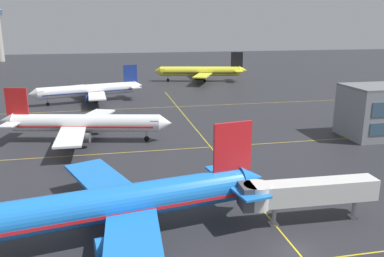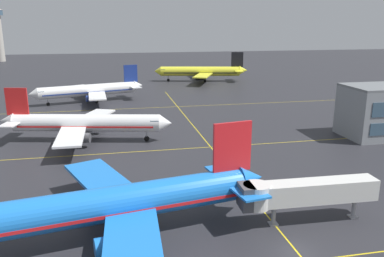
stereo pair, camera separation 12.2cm
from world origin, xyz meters
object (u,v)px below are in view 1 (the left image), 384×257
airliner_third_row (89,90)px  airliner_far_left_stand (201,71)px  jet_bridge (299,193)px  airliner_front_gate (110,205)px  airliner_second_row (85,123)px

airliner_third_row → airliner_far_left_stand: size_ratio=0.89×
airliner_third_row → jet_bridge: 90.53m
airliner_front_gate → jet_bridge: size_ratio=2.28×
airliner_third_row → airliner_far_left_stand: 58.51m
airliner_front_gate → airliner_second_row: airliner_front_gate is taller
airliner_third_row → jet_bridge: (28.89, -85.79, 0.26)m
airliner_third_row → airliner_front_gate: bearing=-86.0°
airliner_third_row → jet_bridge: size_ratio=1.98×
airliner_front_gate → airliner_far_left_stand: 128.71m
airliner_front_gate → airliner_second_row: size_ratio=1.12×
jet_bridge → airliner_front_gate: bearing=178.2°
airliner_front_gate → airliner_second_row: bearing=97.0°
jet_bridge → airliner_far_left_stand: bearing=82.7°
airliner_front_gate → airliner_third_row: airliner_front_gate is taller
airliner_front_gate → airliner_third_row: size_ratio=1.15×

